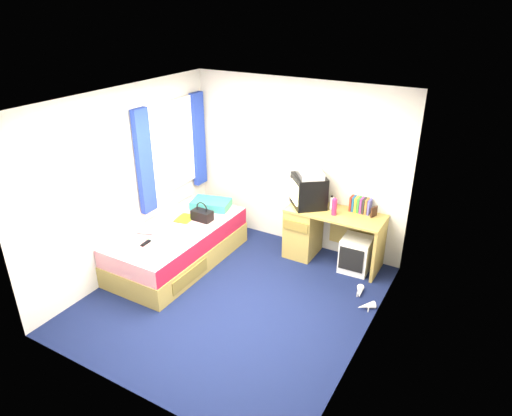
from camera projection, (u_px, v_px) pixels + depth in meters
The scene contains 20 objects.
ground at pixel (233, 298), 5.58m from camera, with size 3.40×3.40×0.00m, color #0C1438.
room_shell at pixel (230, 189), 4.97m from camera, with size 3.40×3.40×3.40m.
bed at pixel (178, 245), 6.23m from camera, with size 1.01×2.00×0.54m.
pillow at pixel (211, 204), 6.66m from camera, with size 0.54×0.35×0.12m, color #1955A7.
desk at pixel (315, 230), 6.33m from camera, with size 1.30×0.55×0.75m.
storage_cube at pixel (356, 254), 6.07m from camera, with size 0.38×0.38×0.47m, color white.
crt_tv at pixel (308, 191), 6.16m from camera, with size 0.59×0.60×0.44m.
vcr at pixel (310, 173), 6.05m from camera, with size 0.43×0.31×0.08m, color silver.
book_row at pixel (360, 205), 6.03m from camera, with size 0.27×0.13×0.20m.
picture_frame at pixel (374, 212), 5.91m from camera, with size 0.02×0.12×0.14m, color #321B10.
pink_water_bottle at pixel (334, 207), 5.94m from camera, with size 0.07×0.07×0.22m, color #E01F4F.
aerosol_can at pixel (332, 203), 6.11m from camera, with size 0.05×0.05×0.18m, color white.
handbag at pixel (202, 215), 6.28m from camera, with size 0.29×0.17×0.27m.
towel at pixel (176, 237), 5.77m from camera, with size 0.32×0.27×0.11m, color silver.
magazine at pixel (185, 218), 6.34m from camera, with size 0.21×0.28×0.01m, color #BCCE16.
water_bottle at pixel (145, 231), 5.94m from camera, with size 0.07×0.07×0.20m, color silver.
colour_swatch_fan at pixel (153, 241), 5.77m from camera, with size 0.22×0.06×0.01m, color yellow.
remote_control at pixel (146, 243), 5.71m from camera, with size 0.05×0.16×0.02m, color black.
window_assembly at pixel (172, 149), 6.38m from camera, with size 0.11×1.42×1.40m.
white_heels at pixel (363, 299), 5.50m from camera, with size 0.33×0.47×0.09m.
Camera 1 is at (2.53, -3.84, 3.36)m, focal length 32.00 mm.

